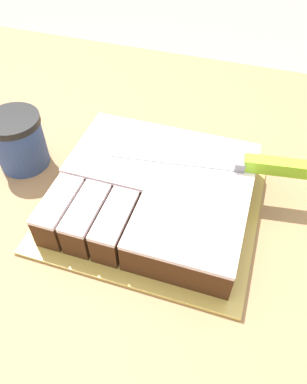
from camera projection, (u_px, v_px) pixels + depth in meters
The scene contains 5 objects.
countertop at pixel (148, 333), 0.96m from camera, with size 1.40×1.10×0.95m.
cake_board at pixel (154, 205), 0.63m from camera, with size 0.34×0.31×0.01m.
cake at pixel (156, 191), 0.60m from camera, with size 0.30×0.27×0.06m.
knife at pixel (260, 165), 0.59m from camera, with size 0.34×0.07×0.02m.
coffee_cup at pixel (19, 141), 0.66m from camera, with size 0.09×0.09×0.10m.
Camera 1 is at (0.13, -0.36, 1.43)m, focal length 35.00 mm.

